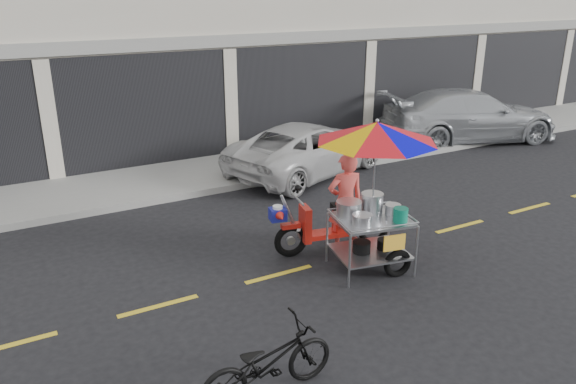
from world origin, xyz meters
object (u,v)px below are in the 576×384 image
white_pickup (308,148)px  silver_pickup (469,115)px  near_bicycle (268,362)px  food_vendor_rig (363,172)px

white_pickup → silver_pickup: 5.81m
silver_pickup → near_bicycle: (-10.39, -7.15, -0.33)m
food_vendor_rig → silver_pickup: bearing=44.3°
white_pickup → silver_pickup: (5.80, 0.33, 0.14)m
white_pickup → near_bicycle: 8.22m
white_pickup → food_vendor_rig: bearing=140.4°
near_bicycle → food_vendor_rig: food_vendor_rig is taller
white_pickup → near_bicycle: (-4.59, -6.82, -0.19)m
food_vendor_rig → near_bicycle: bearing=-130.8°
white_pickup → food_vendor_rig: (-1.71, -4.56, 0.95)m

